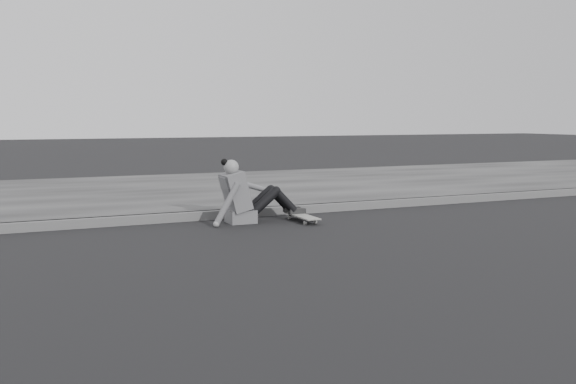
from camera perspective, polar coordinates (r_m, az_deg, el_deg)
name	(u,v)px	position (r m, az deg, el deg)	size (l,w,h in m)	color
ground	(445,240)	(7.73, 13.76, -4.13)	(80.00, 80.00, 0.00)	black
curb	(339,207)	(9.86, 4.56, -1.32)	(24.00, 0.16, 0.12)	#535353
sidewalk	(265,187)	(12.57, -2.04, 0.41)	(24.00, 6.00, 0.12)	#373737
skateboard	(302,216)	(8.80, 1.25, -2.18)	(0.20, 0.78, 0.09)	gray
seated_woman	(245,196)	(8.71, -3.82, -0.37)	(1.38, 0.46, 0.88)	#58585A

